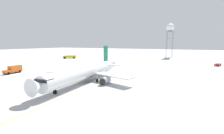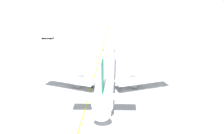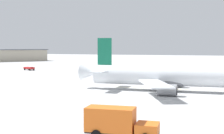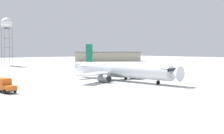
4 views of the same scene
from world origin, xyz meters
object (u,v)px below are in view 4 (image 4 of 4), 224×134
radar_tower (7,25)px  airliner_main (121,71)px  catering_truck_truck (3,85)px  ops_pickup_truck (96,65)px

radar_tower → airliner_main: bearing=-93.7°
airliner_main → radar_tower: 111.14m
catering_truck_truck → ops_pickup_truck: bearing=124.7°
ops_pickup_truck → airliner_main: bearing=-11.4°
airliner_main → radar_tower: bearing=171.8°
ops_pickup_truck → radar_tower: bearing=-123.2°
airliner_main → ops_pickup_truck: airliner_main is taller
catering_truck_truck → radar_tower: (42.96, 109.70, 22.65)m
airliner_main → catering_truck_truck: 35.88m
catering_truck_truck → radar_tower: size_ratio=0.26×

